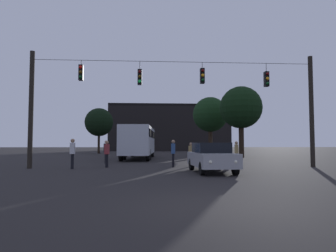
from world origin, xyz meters
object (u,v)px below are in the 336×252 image
object	(u,v)px
car_near_right	(211,157)
tree_right_far	(241,108)
tree_left_silhouette	(99,122)
tree_behind_building	(210,115)
pedestrian_trailing	(72,152)
pedestrian_far_side	(107,152)
car_far_left	(140,148)
pedestrian_crossing_center	(106,150)
city_bus	(139,139)
pedestrian_near_bus	(173,152)
pedestrian_crossing_left	(191,153)
pedestrian_crossing_right	(236,152)

from	to	relation	value
car_near_right	tree_right_far	world-z (taller)	tree_right_far
tree_left_silhouette	tree_right_far	size ratio (longest dim) A/B	0.90
tree_left_silhouette	tree_behind_building	world-z (taller)	tree_behind_building
pedestrian_trailing	pedestrian_far_side	bearing A→B (deg)	29.34
tree_left_silhouette	pedestrian_far_side	bearing A→B (deg)	-79.48
car_far_left	pedestrian_crossing_center	distance (m)	18.42
tree_left_silhouette	pedestrian_crossing_center	bearing A→B (deg)	-79.23
city_bus	tree_right_far	world-z (taller)	tree_right_far
pedestrian_near_bus	pedestrian_far_side	xyz separation A→B (m)	(-4.12, 0.11, -0.03)
tree_right_far	pedestrian_trailing	bearing A→B (deg)	-137.75
tree_behind_building	tree_right_far	bearing A→B (deg)	-70.01
city_bus	tree_right_far	xyz separation A→B (m)	(10.52, 1.38, 3.33)
car_far_left	pedestrian_far_side	bearing A→B (deg)	-93.76
city_bus	pedestrian_crossing_center	size ratio (longest dim) A/B	6.57
car_near_right	tree_right_far	distance (m)	17.02
pedestrian_near_bus	tree_right_far	bearing A→B (deg)	55.70
pedestrian_trailing	tree_left_silhouette	world-z (taller)	tree_left_silhouette
pedestrian_crossing_center	tree_right_far	distance (m)	15.72
pedestrian_crossing_center	tree_left_silhouette	xyz separation A→B (m)	(-4.21, 22.14, 3.61)
city_bus	pedestrian_near_bus	xyz separation A→B (m)	(2.47, -10.43, -0.90)
city_bus	pedestrian_trailing	xyz separation A→B (m)	(-3.49, -11.35, -0.86)
pedestrian_crossing_center	tree_right_far	size ratio (longest dim) A/B	0.23
pedestrian_near_bus	pedestrian_crossing_left	bearing A→B (deg)	22.85
tree_right_far	pedestrian_crossing_right	bearing A→B (deg)	-109.19
pedestrian_crossing_center	tree_behind_building	bearing A→B (deg)	52.61
city_bus	tree_behind_building	size ratio (longest dim) A/B	1.55
city_bus	tree_right_far	bearing A→B (deg)	7.45
pedestrian_trailing	pedestrian_near_bus	bearing A→B (deg)	8.81
pedestrian_crossing_right	pedestrian_trailing	xyz separation A→B (m)	(-10.48, -2.57, 0.09)
pedestrian_far_side	pedestrian_crossing_center	bearing A→B (deg)	98.86
car_far_left	pedestrian_crossing_right	world-z (taller)	pedestrian_crossing_right
car_near_right	pedestrian_trailing	world-z (taller)	pedestrian_trailing
pedestrian_crossing_center	tree_behind_building	size ratio (longest dim) A/B	0.24
car_far_left	pedestrian_crossing_center	bearing A→B (deg)	-96.13
pedestrian_crossing_left	pedestrian_crossing_center	xyz separation A→B (m)	(-5.85, 3.07, 0.10)
pedestrian_far_side	pedestrian_crossing_left	bearing A→B (deg)	4.21
car_far_left	pedestrian_crossing_right	distance (m)	21.48
tree_behind_building	tree_right_far	xyz separation A→B (m)	(2.07, -5.69, 0.20)
car_far_left	pedestrian_far_side	size ratio (longest dim) A/B	2.64
car_far_left	tree_right_far	size ratio (longest dim) A/B	0.59
pedestrian_near_bus	tree_right_far	distance (m)	14.90
pedestrian_crossing_left	pedestrian_trailing	bearing A→B (deg)	-168.73
pedestrian_crossing_center	tree_right_far	bearing A→B (deg)	32.94
car_far_left	pedestrian_trailing	distance (m)	23.04
pedestrian_near_bus	pedestrian_trailing	world-z (taller)	pedestrian_trailing
pedestrian_crossing_left	pedestrian_trailing	world-z (taller)	pedestrian_trailing
pedestrian_crossing_center	tree_behind_building	world-z (taller)	tree_behind_building
car_near_right	pedestrian_crossing_right	world-z (taller)	pedestrian_crossing_right
pedestrian_crossing_left	city_bus	bearing A→B (deg)	110.26
car_near_right	pedestrian_far_side	distance (m)	6.79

